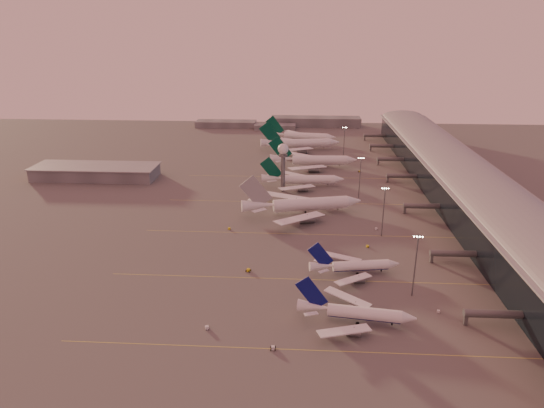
{
  "coord_description": "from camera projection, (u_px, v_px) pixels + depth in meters",
  "views": [
    {
      "loc": [
        15.19,
        -161.27,
        94.48
      ],
      "look_at": [
        1.15,
        73.21,
        8.55
      ],
      "focal_mm": 32.0,
      "sensor_mm": 36.0,
      "label": 1
    }
  ],
  "objects": [
    {
      "name": "gsv_truck_c",
      "position": [
        230.0,
        227.0,
        240.09
      ],
      "size": [
        5.28,
        4.73,
        2.12
      ],
      "color": "yellow",
      "rests_on": "ground"
    },
    {
      "name": "narrowbody_near",
      "position": [
        356.0,
        314.0,
        163.63
      ],
      "size": [
        40.71,
        32.3,
        15.94
      ],
      "color": "white",
      "rests_on": "ground"
    },
    {
      "name": "gsv_truck_b",
      "position": [
        369.0,
        245.0,
        220.54
      ],
      "size": [
        5.68,
        3.01,
        2.18
      ],
      "color": "yellow",
      "rests_on": "ground"
    },
    {
      "name": "gsv_tug_mid",
      "position": [
        248.0,
        270.0,
        198.82
      ],
      "size": [
        4.61,
        3.78,
        1.14
      ],
      "color": "yellow",
      "rests_on": "ground"
    },
    {
      "name": "gsv_truck_a",
      "position": [
        208.0,
        326.0,
        160.66
      ],
      "size": [
        6.65,
        4.24,
        2.53
      ],
      "color": "silver",
      "rests_on": "ground"
    },
    {
      "name": "distant_horizon",
      "position": [
        288.0,
        123.0,
        487.82
      ],
      "size": [
        165.0,
        37.5,
        9.0
      ],
      "color": "slate",
      "rests_on": "ground"
    },
    {
      "name": "mast_a",
      "position": [
        415.0,
        263.0,
        176.52
      ],
      "size": [
        3.6,
        0.56,
        25.0
      ],
      "color": "#5A5D62",
      "rests_on": "ground"
    },
    {
      "name": "widebody_white",
      "position": [
        303.0,
        207.0,
        258.97
      ],
      "size": [
        65.16,
        51.63,
        23.28
      ],
      "color": "white",
      "rests_on": "ground"
    },
    {
      "name": "greentail_d",
      "position": [
        301.0,
        138.0,
        421.45
      ],
      "size": [
        61.35,
        49.21,
        22.37
      ],
      "color": "white",
      "rests_on": "ground"
    },
    {
      "name": "mast_b",
      "position": [
        384.0,
        209.0,
        228.25
      ],
      "size": [
        3.6,
        0.56,
        25.0
      ],
      "color": "#5A5D62",
      "rests_on": "ground"
    },
    {
      "name": "radar_tower",
      "position": [
        283.0,
        158.0,
        289.51
      ],
      "size": [
        6.4,
        6.4,
        31.1
      ],
      "color": "#5A5D62",
      "rests_on": "ground"
    },
    {
      "name": "ground",
      "position": [
        258.0,
        291.0,
        184.49
      ],
      "size": [
        700.0,
        700.0,
        0.0
      ],
      "primitive_type": "plane",
      "color": "#514F4E",
      "rests_on": "ground"
    },
    {
      "name": "narrowbody_mid",
      "position": [
        354.0,
        267.0,
        196.14
      ],
      "size": [
        37.88,
        30.02,
        14.87
      ],
      "color": "white",
      "rests_on": "ground"
    },
    {
      "name": "mast_d",
      "position": [
        344.0,
        141.0,
        364.57
      ],
      "size": [
        3.6,
        0.56,
        25.0
      ],
      "color": "#5A5D62",
      "rests_on": "ground"
    },
    {
      "name": "greentail_c",
      "position": [
        300.0,
        145.0,
        394.51
      ],
      "size": [
        65.46,
        52.51,
        23.88
      ],
      "color": "white",
      "rests_on": "ground"
    },
    {
      "name": "taxiway_markings",
      "position": [
        329.0,
        234.0,
        235.3
      ],
      "size": [
        180.0,
        185.25,
        0.02
      ],
      "color": "#D4CC4A",
      "rests_on": "ground"
    },
    {
      "name": "mast_c",
      "position": [
        360.0,
        176.0,
        280.09
      ],
      "size": [
        3.6,
        0.56,
        25.0
      ],
      "color": "#5A5D62",
      "rests_on": "ground"
    },
    {
      "name": "greentail_a",
      "position": [
        303.0,
        181.0,
        304.34
      ],
      "size": [
        52.98,
        42.7,
        19.23
      ],
      "color": "white",
      "rests_on": "ground"
    },
    {
      "name": "gsv_catering_a",
      "position": [
        439.0,
        308.0,
        169.71
      ],
      "size": [
        4.73,
        2.7,
        3.67
      ],
      "color": "silver",
      "rests_on": "ground"
    },
    {
      "name": "gsv_catering_b",
      "position": [
        377.0,
        226.0,
        239.2
      ],
      "size": [
        5.2,
        2.62,
        4.2
      ],
      "color": "silver",
      "rests_on": "ground"
    },
    {
      "name": "gsv_truck_d",
      "position": [
        257.0,
        186.0,
        302.9
      ],
      "size": [
        2.5,
        6.02,
        2.39
      ],
      "color": "silver",
      "rests_on": "ground"
    },
    {
      "name": "gsv_tug_hangar",
      "position": [
        359.0,
        171.0,
        335.05
      ],
      "size": [
        3.73,
        2.28,
        1.05
      ],
      "color": "yellow",
      "rests_on": "ground"
    },
    {
      "name": "terminal",
      "position": [
        461.0,
        183.0,
        278.03
      ],
      "size": [
        57.0,
        362.0,
        23.04
      ],
      "color": "black",
      "rests_on": "ground"
    },
    {
      "name": "gsv_tug_far",
      "position": [
        294.0,
        205.0,
        272.09
      ],
      "size": [
        2.56,
        3.52,
        0.91
      ],
      "color": "silver",
      "rests_on": "ground"
    },
    {
      "name": "hangar",
      "position": [
        96.0,
        172.0,
        320.98
      ],
      "size": [
        82.0,
        27.0,
        8.5
      ],
      "color": "slate",
      "rests_on": "ground"
    },
    {
      "name": "greentail_b",
      "position": [
        314.0,
        162.0,
        345.37
      ],
      "size": [
        63.11,
        50.89,
        22.91
      ],
      "color": "white",
      "rests_on": "ground"
    },
    {
      "name": "gsv_tug_near",
      "position": [
        273.0,
        348.0,
        150.66
      ],
      "size": [
        2.44,
        3.94,
        1.1
      ],
      "color": "silver",
      "rests_on": "ground"
    }
  ]
}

